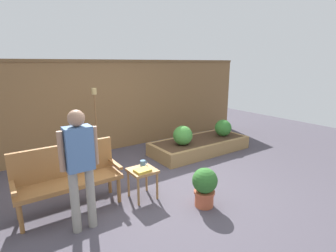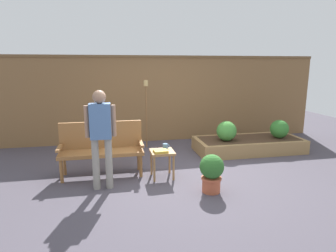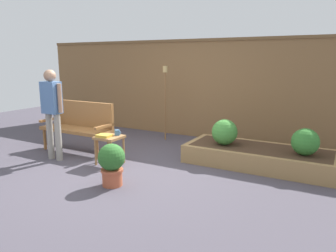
% 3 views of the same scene
% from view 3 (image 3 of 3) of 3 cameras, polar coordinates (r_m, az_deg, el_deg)
% --- Properties ---
extents(ground_plane, '(14.00, 14.00, 0.00)m').
position_cam_3_polar(ground_plane, '(5.33, -6.99, -7.40)').
color(ground_plane, '#47424C').
extents(fence_back, '(8.40, 0.14, 2.16)m').
position_cam_3_polar(fence_back, '(7.32, 4.92, 6.60)').
color(fence_back, brown).
rests_on(fence_back, ground_plane).
extents(garden_bench, '(1.44, 0.48, 0.94)m').
position_cam_3_polar(garden_bench, '(6.40, -15.27, 0.56)').
color(garden_bench, '#936033').
rests_on(garden_bench, ground_plane).
extents(side_table, '(0.40, 0.40, 0.48)m').
position_cam_3_polar(side_table, '(5.49, -10.22, -2.59)').
color(side_table, '#9E7042').
rests_on(side_table, ground_plane).
extents(cup_on_table, '(0.12, 0.09, 0.09)m').
position_cam_3_polar(cup_on_table, '(5.50, -8.87, -1.14)').
color(cup_on_table, teal).
rests_on(cup_on_table, side_table).
extents(book_on_table, '(0.24, 0.20, 0.04)m').
position_cam_3_polar(book_on_table, '(5.43, -11.12, -1.67)').
color(book_on_table, gold).
rests_on(book_on_table, side_table).
extents(potted_boxwood, '(0.38, 0.38, 0.60)m').
position_cam_3_polar(potted_boxwood, '(4.58, -9.83, -6.31)').
color(potted_boxwood, '#B75638').
rests_on(potted_boxwood, ground_plane).
extents(raised_planter_bed, '(2.40, 1.00, 0.30)m').
position_cam_3_polar(raised_planter_bed, '(5.61, 15.66, -5.17)').
color(raised_planter_bed, '#997547').
rests_on(raised_planter_bed, ground_plane).
extents(shrub_near_bench, '(0.43, 0.43, 0.43)m').
position_cam_3_polar(shrub_near_bench, '(5.60, 9.88, -1.06)').
color(shrub_near_bench, brown).
rests_on(shrub_near_bench, raised_planter_bed).
extents(shrub_far_corner, '(0.41, 0.41, 0.41)m').
position_cam_3_polar(shrub_far_corner, '(5.33, 22.91, -2.58)').
color(shrub_far_corner, brown).
rests_on(shrub_far_corner, raised_planter_bed).
extents(tiki_torch, '(0.10, 0.10, 1.59)m').
position_cam_3_polar(tiki_torch, '(6.95, -0.49, 6.42)').
color(tiki_torch, brown).
rests_on(tiki_torch, ground_plane).
extents(person_by_bench, '(0.47, 0.20, 1.56)m').
position_cam_3_polar(person_by_bench, '(5.89, -19.65, 3.19)').
color(person_by_bench, gray).
rests_on(person_by_bench, ground_plane).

